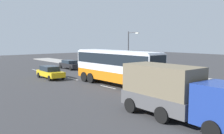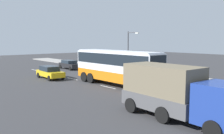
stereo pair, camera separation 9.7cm
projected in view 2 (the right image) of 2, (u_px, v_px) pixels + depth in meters
ground_plane at (132, 86)px, 24.69m from camera, size 120.00×120.00×0.00m
sidewalk_curb at (178, 77)px, 29.91m from camera, size 80.00×4.00×0.15m
lane_centreline at (120, 90)px, 22.80m from camera, size 42.13×0.16×0.01m
coach_bus at (117, 64)px, 24.81m from camera, size 10.74×2.75×3.62m
cargo_truck at (176, 91)px, 14.25m from camera, size 7.46×2.75×3.17m
car_black_sedan at (70, 64)px, 39.07m from camera, size 4.79×2.06×1.43m
car_yellow_taxi at (50, 72)px, 29.48m from camera, size 4.64×2.06×1.53m
pedestrian_near_curb at (157, 68)px, 30.39m from camera, size 0.32×0.32×1.79m
street_lamp at (129, 48)px, 33.83m from camera, size 2.07×0.24×5.74m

